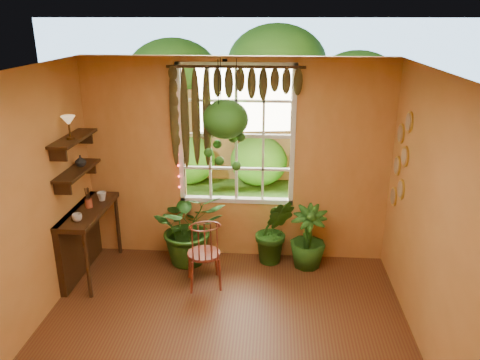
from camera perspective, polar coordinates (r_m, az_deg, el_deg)
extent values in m
plane|color=white|center=(3.66, -3.54, 11.97)|extent=(4.50, 4.50, 0.00)
plane|color=#D79249|center=(6.14, -0.46, 2.21)|extent=(4.00, 0.00, 4.00)
plane|color=#D79249|center=(4.30, 24.56, -7.54)|extent=(0.00, 4.50, 4.50)
cube|color=white|center=(6.08, -0.45, 5.45)|extent=(1.52, 0.10, 1.86)
cube|color=white|center=(6.11, -0.43, 5.52)|extent=(1.38, 0.01, 1.78)
cylinder|color=#351E0E|center=(5.81, -0.57, 13.62)|extent=(1.70, 0.04, 0.04)
cube|color=#351E0E|center=(6.13, -18.04, -3.61)|extent=(0.40, 1.20, 0.06)
cube|color=#351E0E|center=(6.36, -18.99, -7.03)|extent=(0.08, 1.18, 0.90)
cylinder|color=#351E0E|center=(5.80, -18.10, -9.81)|extent=(0.05, 0.05, 0.86)
cylinder|color=#351E0E|center=(6.72, -14.66, -5.31)|extent=(0.05, 0.05, 0.86)
cube|color=#351E0E|center=(5.98, -19.23, 1.10)|extent=(0.25, 0.90, 0.04)
cube|color=#351E0E|center=(5.87, -19.66, 4.81)|extent=(0.25, 0.90, 0.04)
cube|color=#295016|center=(11.32, 1.68, 3.11)|extent=(14.00, 10.00, 0.04)
cube|color=olive|center=(9.34, 1.19, 5.41)|extent=(12.00, 0.10, 1.80)
plane|color=#8FBEF0|center=(12.76, 2.15, 12.19)|extent=(12.00, 0.00, 12.00)
cylinder|color=maroon|center=(5.79, -4.43, -8.95)|extent=(0.49, 0.49, 0.04)
torus|color=maroon|center=(5.43, -4.35, -5.57)|extent=(0.38, 0.13, 0.38)
imported|color=#174412|center=(6.28, -6.17, -5.65)|extent=(1.14, 1.06, 1.04)
imported|color=#174412|center=(6.26, 4.20, -6.22)|extent=(0.52, 0.42, 0.93)
imported|color=#174412|center=(6.23, 8.27, -6.91)|extent=(0.55, 0.55, 0.85)
ellipsoid|color=black|center=(5.71, -1.77, 6.60)|extent=(0.33, 0.33, 0.20)
ellipsoid|color=#174412|center=(5.69, -1.78, 7.40)|extent=(0.56, 0.56, 0.47)
imported|color=silver|center=(5.79, -19.24, -4.33)|extent=(0.13, 0.13, 0.09)
imported|color=beige|center=(6.31, -16.50, -1.92)|extent=(0.13, 0.13, 0.11)
cylinder|color=brown|center=(6.14, -17.96, -2.72)|extent=(0.09, 0.09, 0.11)
imported|color=#B2AD99|center=(6.05, -18.88, 2.23)|extent=(0.18, 0.18, 0.14)
cylinder|color=#573A19|center=(5.77, -19.96, 4.84)|extent=(0.09, 0.09, 0.03)
cylinder|color=#573A19|center=(5.75, -20.06, 5.67)|extent=(0.02, 0.02, 0.16)
cone|color=slate|center=(5.72, -20.20, 6.81)|extent=(0.16, 0.16, 0.11)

